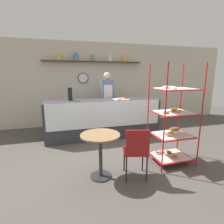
% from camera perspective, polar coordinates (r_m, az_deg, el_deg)
% --- Properties ---
extents(ground_plane, '(14.00, 14.00, 0.00)m').
position_cam_1_polar(ground_plane, '(3.72, 2.01, -14.54)').
color(ground_plane, '#4C4742').
extents(back_wall, '(10.00, 0.30, 2.70)m').
position_cam_1_polar(back_wall, '(5.98, -6.02, 9.15)').
color(back_wall, beige).
rests_on(back_wall, ground_plane).
extents(display_counter, '(3.02, 0.71, 1.01)m').
position_cam_1_polar(display_counter, '(4.74, -2.82, -2.08)').
color(display_counter, '#333338').
rests_on(display_counter, ground_plane).
extents(pastry_rack, '(0.74, 0.60, 1.86)m').
position_cam_1_polar(pastry_rack, '(3.44, 19.06, -3.29)').
color(pastry_rack, '#B71414').
rests_on(pastry_rack, ground_plane).
extents(person_worker, '(0.36, 0.23, 1.74)m').
position_cam_1_polar(person_worker, '(5.28, -1.54, 4.45)').
color(person_worker, '#282833').
rests_on(person_worker, ground_plane).
extents(cafe_table, '(0.63, 0.63, 0.74)m').
position_cam_1_polar(cafe_table, '(2.86, -3.81, -10.85)').
color(cafe_table, '#262628').
rests_on(cafe_table, ground_plane).
extents(cafe_chair, '(0.46, 0.46, 0.86)m').
position_cam_1_polar(cafe_chair, '(2.83, 7.96, -11.78)').
color(cafe_chair, black).
rests_on(cafe_chair, ground_plane).
extents(coffee_carafe, '(0.11, 0.11, 0.35)m').
position_cam_1_polar(coffee_carafe, '(4.63, -13.53, 5.74)').
color(coffee_carafe, black).
rests_on(coffee_carafe, display_counter).
extents(donut_tray_counter, '(0.40, 0.34, 0.05)m').
position_cam_1_polar(donut_tray_counter, '(4.71, 2.78, 4.32)').
color(donut_tray_counter, silver).
rests_on(donut_tray_counter, display_counter).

